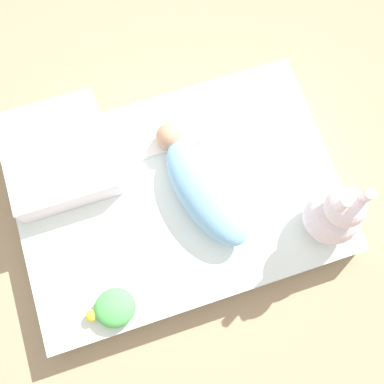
{
  "coord_description": "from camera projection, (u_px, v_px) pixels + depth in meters",
  "views": [
    {
      "loc": [
        0.08,
        0.42,
        1.73
      ],
      "look_at": [
        -0.05,
        0.02,
        0.19
      ],
      "focal_mm": 42.0,
      "sensor_mm": 36.0,
      "label": 1
    }
  ],
  "objects": [
    {
      "name": "turtle_plush",
      "position": [
        114.0,
        308.0,
        1.5
      ],
      "size": [
        0.17,
        0.13,
        0.07
      ],
      "color": "#51B756",
      "rests_on": "bed_mattress"
    },
    {
      "name": "ground_plane",
      "position": [
        179.0,
        203.0,
        1.78
      ],
      "size": [
        12.0,
        12.0,
        0.0
      ],
      "primitive_type": "plane",
      "color": "#9E8466"
    },
    {
      "name": "bunny_plush",
      "position": [
        335.0,
        214.0,
        1.49
      ],
      "size": [
        0.19,
        0.19,
        0.36
      ],
      "color": "silver",
      "rests_on": "bed_mattress"
    },
    {
      "name": "swaddled_baby",
      "position": [
        203.0,
        187.0,
        1.58
      ],
      "size": [
        0.29,
        0.53,
        0.14
      ],
      "rotation": [
        0.0,
        0.0,
        4.96
      ],
      "color": "#7FB7E5",
      "rests_on": "bed_mattress"
    },
    {
      "name": "bed_mattress",
      "position": [
        179.0,
        199.0,
        1.71
      ],
      "size": [
        1.17,
        0.81,
        0.14
      ],
      "color": "white",
      "rests_on": "ground_plane"
    },
    {
      "name": "burp_cloth",
      "position": [
        166.0,
        132.0,
        1.7
      ],
      "size": [
        0.24,
        0.16,
        0.02
      ],
      "color": "white",
      "rests_on": "bed_mattress"
    },
    {
      "name": "pillow",
      "position": [
        58.0,
        155.0,
        1.62
      ],
      "size": [
        0.37,
        0.39,
        0.12
      ],
      "color": "white",
      "rests_on": "bed_mattress"
    }
  ]
}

